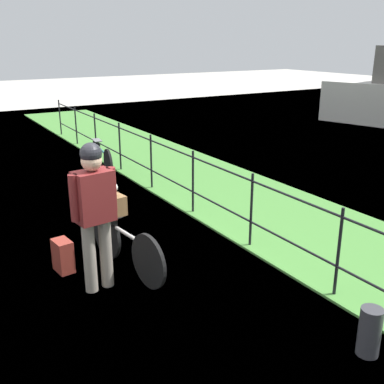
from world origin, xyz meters
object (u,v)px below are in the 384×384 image
at_px(cyclist_person, 94,205).
at_px(backpack_on_paving, 63,256).
at_px(mooring_bollard, 370,332).
at_px(bicycle_parked, 102,157).
at_px(bicycle_main, 125,245).
at_px(wooden_crate, 109,204).
at_px(terrier_dog, 110,189).

bearing_deg(cyclist_person, backpack_on_paving, -159.35).
relative_size(mooring_bollard, bicycle_parked, 0.27).
height_order(bicycle_main, backpack_on_paving, bicycle_main).
relative_size(bicycle_main, mooring_bollard, 3.47).
bearing_deg(bicycle_parked, bicycle_main, -17.01).
bearing_deg(bicycle_parked, wooden_crate, -18.96).
bearing_deg(bicycle_main, bicycle_parked, 162.99).
xyz_separation_m(backpack_on_paving, bicycle_parked, (-3.93, 1.98, 0.14)).
bearing_deg(mooring_bollard, bicycle_parked, 179.14).
distance_m(cyclist_person, mooring_bollard, 2.97).
xyz_separation_m(bicycle_main, backpack_on_paving, (-0.39, -0.66, -0.14)).
bearing_deg(mooring_bollard, cyclist_person, -145.07).
relative_size(cyclist_person, backpack_on_paving, 4.21).
bearing_deg(backpack_on_paving, mooring_bollard, 25.11).
distance_m(bicycle_main, backpack_on_paving, 0.77).
height_order(bicycle_main, mooring_bollard, bicycle_main).
relative_size(backpack_on_paving, bicycle_parked, 0.23).
xyz_separation_m(terrier_dog, bicycle_parked, (-4.00, 1.36, -0.63)).
bearing_deg(backpack_on_paving, wooden_crate, 78.45).
height_order(cyclist_person, bicycle_parked, cyclist_person).
xyz_separation_m(bicycle_main, mooring_bollard, (2.58, 1.22, -0.11)).
height_order(wooden_crate, cyclist_person, cyclist_person).
xyz_separation_m(backpack_on_paving, mooring_bollard, (2.96, 1.87, 0.03)).
relative_size(wooden_crate, bicycle_parked, 0.23).
bearing_deg(mooring_bollard, bicycle_main, -154.70).
xyz_separation_m(bicycle_main, terrier_dog, (-0.32, -0.04, 0.62)).
height_order(wooden_crate, backpack_on_paving, wooden_crate).
distance_m(bicycle_main, terrier_dog, 0.70).
height_order(wooden_crate, mooring_bollard, wooden_crate).
xyz_separation_m(bicycle_main, bicycle_parked, (-4.32, 1.32, -0.01)).
distance_m(wooden_crate, mooring_bollard, 3.22).
bearing_deg(terrier_dog, cyclist_person, -35.23).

